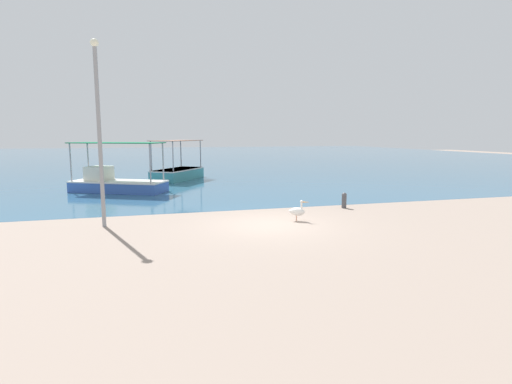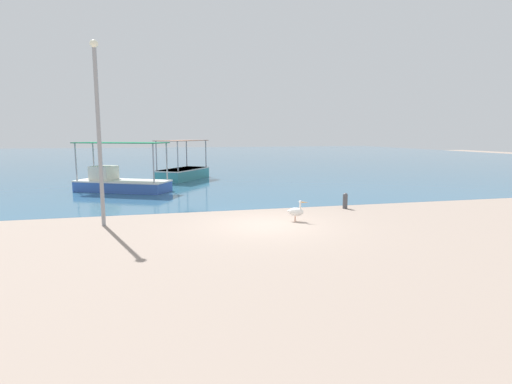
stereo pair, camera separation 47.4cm
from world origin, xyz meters
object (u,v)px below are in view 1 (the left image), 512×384
(lamp_post, at_px, (99,125))
(fishing_boat_far_right, at_px, (178,172))
(fishing_boat_near_left, at_px, (116,181))
(mooring_bollard, at_px, (344,200))
(pelican, at_px, (297,211))

(lamp_post, bearing_deg, fishing_boat_far_right, 75.81)
(fishing_boat_near_left, distance_m, fishing_boat_far_right, 6.66)
(mooring_bollard, bearing_deg, fishing_boat_far_right, 114.90)
(pelican, xyz_separation_m, mooring_bollard, (2.98, 1.98, -0.00))
(fishing_boat_near_left, bearing_deg, pelican, -54.51)
(fishing_boat_far_right, distance_m, pelican, 15.79)
(fishing_boat_near_left, relative_size, pelican, 7.01)
(fishing_boat_near_left, xyz_separation_m, mooring_bollard, (10.13, -8.06, -0.22))
(fishing_boat_near_left, bearing_deg, mooring_bollard, -38.49)
(fishing_boat_near_left, distance_m, lamp_post, 9.56)
(fishing_boat_far_right, distance_m, mooring_bollard, 14.85)
(fishing_boat_far_right, relative_size, mooring_bollard, 7.07)
(mooring_bollard, bearing_deg, fishing_boat_near_left, 141.51)
(mooring_bollard, bearing_deg, lamp_post, -174.07)
(lamp_post, relative_size, mooring_bollard, 9.19)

